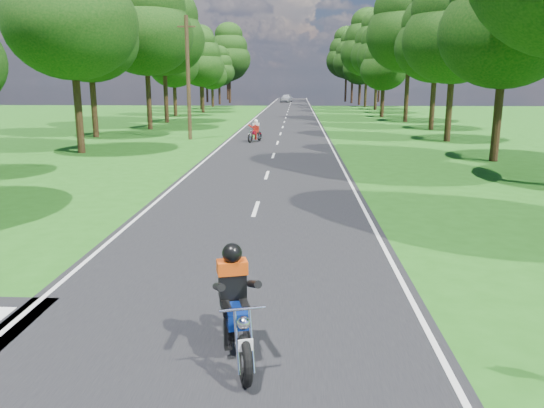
{
  "coord_description": "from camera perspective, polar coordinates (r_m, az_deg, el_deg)",
  "views": [
    {
      "loc": [
        1.23,
        -7.7,
        3.81
      ],
      "look_at": [
        0.68,
        4.0,
        1.1
      ],
      "focal_mm": 35.0,
      "sensor_mm": 36.0,
      "label": 1
    }
  ],
  "objects": [
    {
      "name": "ground",
      "position": [
        8.68,
        -5.91,
        -13.08
      ],
      "size": [
        160.0,
        160.0,
        0.0
      ],
      "primitive_type": "plane",
      "color": "#1E5413",
      "rests_on": "ground"
    },
    {
      "name": "main_road",
      "position": [
        57.84,
        1.48,
        9.24
      ],
      "size": [
        7.0,
        140.0,
        0.02
      ],
      "primitive_type": "cube",
      "color": "black",
      "rests_on": "ground"
    },
    {
      "name": "road_markings",
      "position": [
        55.97,
        1.3,
        9.13
      ],
      "size": [
        7.4,
        140.0,
        0.01
      ],
      "color": "silver",
      "rests_on": "main_road"
    },
    {
      "name": "treeline",
      "position": [
        67.91,
        2.98,
        16.75
      ],
      "size": [
        40.0,
        115.35,
        14.78
      ],
      "color": "black",
      "rests_on": "ground"
    },
    {
      "name": "telegraph_pole",
      "position": [
        36.43,
        -9.01,
        13.27
      ],
      "size": [
        1.2,
        0.26,
        8.0
      ],
      "color": "#382616",
      "rests_on": "ground"
    },
    {
      "name": "rider_near_blue",
      "position": [
        7.52,
        -4.0,
        -10.47
      ],
      "size": [
        1.11,
        2.01,
        1.59
      ],
      "primitive_type": null,
      "rotation": [
        0.0,
        0.0,
        0.26
      ],
      "color": "navy",
      "rests_on": "main_road"
    },
    {
      "name": "rider_far_red",
      "position": [
        34.58,
        -1.87,
        7.9
      ],
      "size": [
        1.13,
        1.81,
        1.43
      ],
      "primitive_type": null,
      "rotation": [
        0.0,
        0.0,
        -0.35
      ],
      "color": "maroon",
      "rests_on": "main_road"
    },
    {
      "name": "distant_car",
      "position": [
        102.66,
        1.56,
        11.32
      ],
      "size": [
        2.59,
        4.77,
        1.54
      ],
      "primitive_type": "imported",
      "rotation": [
        0.0,
        0.0,
        -0.18
      ],
      "color": "silver",
      "rests_on": "main_road"
    }
  ]
}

